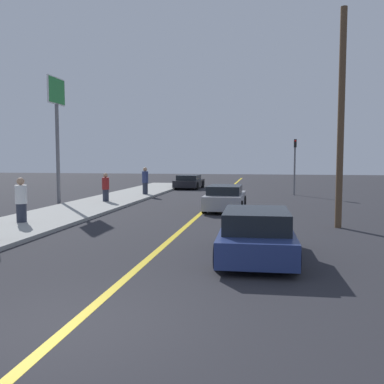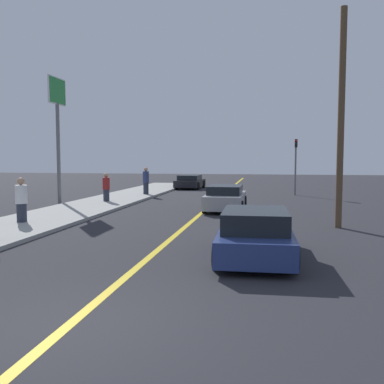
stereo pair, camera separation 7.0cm
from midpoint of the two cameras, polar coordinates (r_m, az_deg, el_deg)
name	(u,v)px [view 1 (the left image)]	position (r m, az deg, el deg)	size (l,w,h in m)	color
ground_plane	(66,331)	(7.00, -16.80, -17.27)	(120.00, 120.00, 0.00)	#28282D
road_center_line	(213,203)	(24.12, 2.67, -1.52)	(0.20, 60.00, 0.01)	gold
sidewalk_left	(105,202)	(24.77, -11.55, -1.29)	(3.58, 34.31, 0.14)	#9E9E99
car_near_right_lane	(256,235)	(11.14, 8.39, -5.63)	(2.04, 4.20, 1.27)	navy
car_ahead_center	(225,198)	(20.97, 4.35, -0.81)	(1.92, 4.13, 1.23)	#9E9EA3
car_far_distant	(189,182)	(35.53, -0.45, 1.37)	(2.14, 4.01, 1.13)	black
pedestrian_mid_group	(21,200)	(17.45, -21.93, -1.03)	(0.43, 0.43, 1.69)	#282D3D
pedestrian_far_standing	(106,187)	(24.37, -11.52, 0.62)	(0.40, 0.40, 1.59)	#282D3D
pedestrian_by_sign	(145,181)	(28.69, -6.34, 1.49)	(0.41, 0.41, 1.79)	#282D3D
traffic_light	(295,161)	(30.04, 13.48, 4.07)	(0.18, 0.40, 3.81)	slate
roadside_sign	(57,110)	(25.23, -17.68, 10.41)	(0.20, 1.89, 6.99)	slate
utility_pole	(341,119)	(16.59, 19.13, 9.15)	(0.24, 0.24, 7.93)	brown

